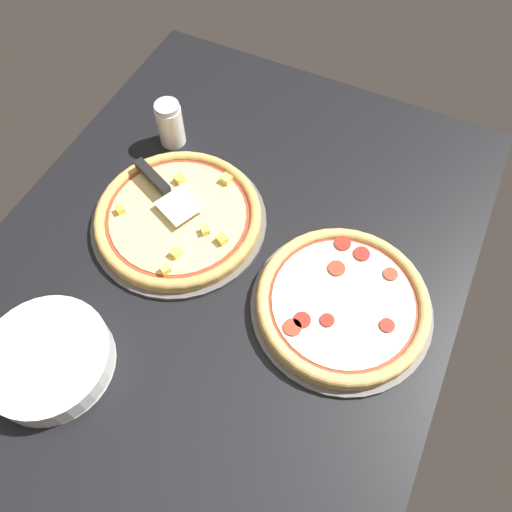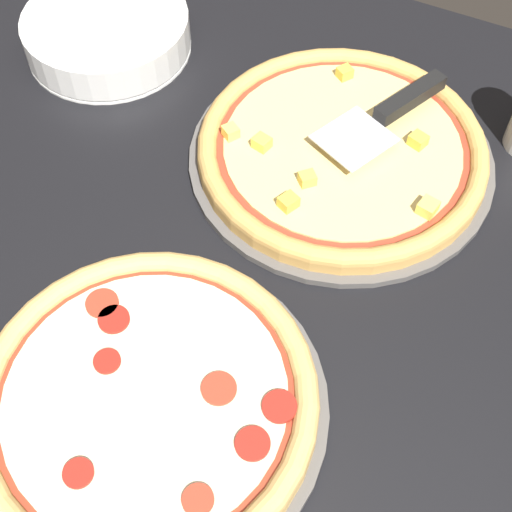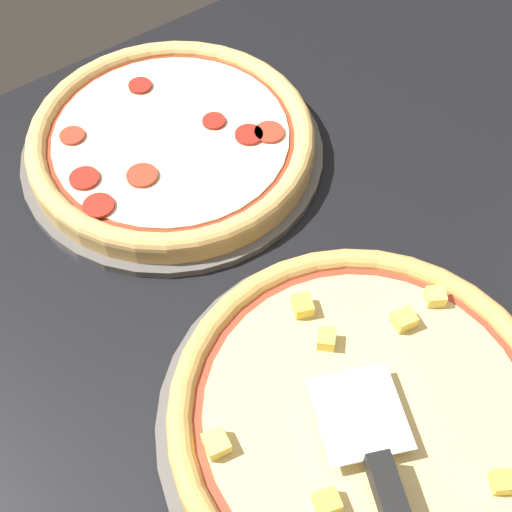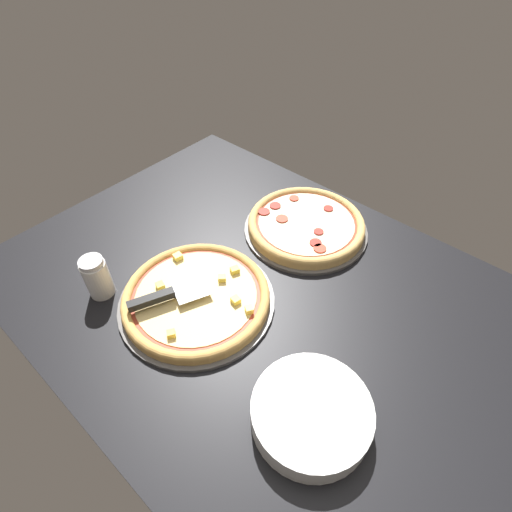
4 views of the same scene
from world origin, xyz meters
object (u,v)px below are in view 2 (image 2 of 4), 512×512
at_px(pizza_back, 146,398).
at_px(plate_stack, 107,33).
at_px(pizza_front, 342,149).
at_px(serving_spatula, 397,107).

height_order(pizza_back, plate_stack, plate_stack).
xyz_separation_m(pizza_back, plate_stack, (0.35, -0.46, 0.00)).
relative_size(pizza_front, serving_spatula, 1.84).
xyz_separation_m(serving_spatula, plate_stack, (0.44, 0.02, -0.03)).
bearing_deg(plate_stack, serving_spatula, -177.74).
distance_m(pizza_front, pizza_back, 0.41).
bearing_deg(plate_stack, pizza_front, 172.20).
relative_size(pizza_back, serving_spatula, 1.73).
bearing_deg(pizza_front, serving_spatula, -121.54).
distance_m(pizza_back, serving_spatula, 0.49).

